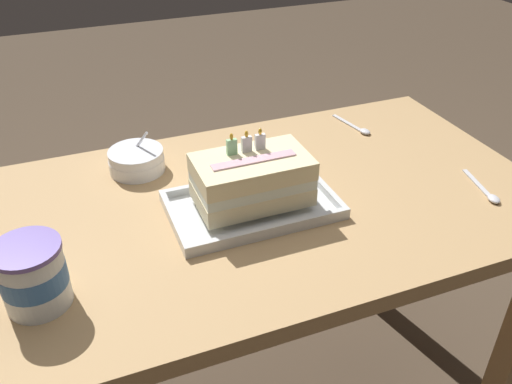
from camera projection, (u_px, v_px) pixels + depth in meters
dining_table at (260, 242)px, 1.17m from camera, size 1.20×0.67×0.73m
foil_tray at (252, 207)px, 1.08m from camera, size 0.33×0.20×0.02m
birthday_cake at (252, 179)px, 1.04m from camera, size 0.22×0.13×0.14m
bowl_stack at (137, 160)px, 1.20m from camera, size 0.12×0.12×0.09m
ice_cream_tub at (33, 275)px, 0.83m from camera, size 0.11×0.11×0.11m
serving_spoon_near_tray at (359, 129)px, 1.37m from camera, size 0.04×0.14×0.01m
serving_spoon_by_bowls at (489, 194)px, 1.12m from camera, size 0.04×0.14×0.01m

